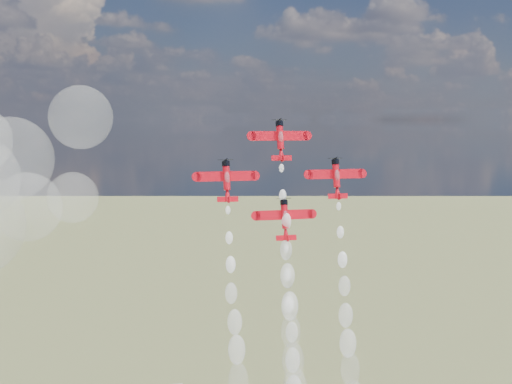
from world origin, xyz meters
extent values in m
cylinder|color=red|center=(18.86, 22.35, 102.96)|extent=(1.47, 2.63, 5.66)
cylinder|color=black|center=(18.86, 22.99, 105.84)|extent=(1.68, 1.87, 1.39)
cube|color=red|center=(18.86, 22.78, 103.19)|extent=(12.83, 0.68, 2.10)
cube|color=white|center=(15.39, 22.90, 103.16)|extent=(5.05, 0.16, 0.57)
cube|color=white|center=(22.33, 22.90, 103.16)|extent=(5.05, 0.16, 0.57)
cube|color=red|center=(18.86, 21.17, 98.38)|extent=(4.63, 0.37, 1.16)
cube|color=red|center=(18.86, 20.35, 98.35)|extent=(0.15, 2.04, 1.72)
ellipsoid|color=silver|center=(18.86, 21.77, 102.99)|extent=(1.16, 1.57, 2.77)
cone|color=red|center=(18.86, 21.45, 99.18)|extent=(1.47, 2.03, 2.99)
cylinder|color=red|center=(6.34, 20.44, 94.41)|extent=(1.47, 2.63, 5.66)
cylinder|color=black|center=(6.34, 21.08, 97.28)|extent=(1.68, 1.87, 1.39)
cube|color=red|center=(6.34, 20.87, 94.63)|extent=(12.83, 0.68, 2.10)
cube|color=white|center=(2.87, 20.99, 94.61)|extent=(5.05, 0.16, 0.57)
cube|color=white|center=(9.81, 20.99, 94.61)|extent=(5.05, 0.16, 0.57)
cube|color=red|center=(6.34, 19.26, 89.82)|extent=(4.63, 0.37, 1.16)
cube|color=red|center=(6.34, 18.44, 89.79)|extent=(0.15, 2.04, 1.72)
ellipsoid|color=silver|center=(6.34, 19.86, 94.43)|extent=(1.16, 1.57, 2.77)
cone|color=red|center=(6.34, 19.54, 90.62)|extent=(1.47, 2.03, 2.99)
cylinder|color=red|center=(31.39, 20.44, 94.41)|extent=(1.47, 2.63, 5.66)
cylinder|color=black|center=(31.39, 21.08, 97.28)|extent=(1.68, 1.87, 1.39)
cube|color=red|center=(31.39, 20.87, 94.63)|extent=(12.83, 0.68, 2.10)
cube|color=white|center=(27.92, 20.99, 94.61)|extent=(5.05, 0.16, 0.57)
cube|color=white|center=(34.86, 20.99, 94.61)|extent=(5.05, 0.16, 0.57)
cube|color=red|center=(31.39, 19.26, 89.82)|extent=(4.63, 0.37, 1.16)
cube|color=red|center=(31.39, 18.44, 89.79)|extent=(0.15, 2.04, 1.72)
ellipsoid|color=silver|center=(31.39, 19.86, 94.43)|extent=(1.16, 1.57, 2.77)
cone|color=red|center=(31.39, 19.54, 90.62)|extent=(1.47, 2.03, 2.99)
cylinder|color=red|center=(18.86, 18.53, 85.85)|extent=(1.47, 2.63, 5.66)
cylinder|color=black|center=(18.86, 19.17, 88.72)|extent=(1.68, 1.87, 1.39)
cube|color=red|center=(18.86, 18.96, 86.08)|extent=(12.83, 0.68, 2.10)
cube|color=white|center=(15.39, 19.08, 86.05)|extent=(5.05, 0.16, 0.57)
cube|color=white|center=(22.33, 19.08, 86.05)|extent=(5.05, 0.16, 0.57)
cube|color=red|center=(18.86, 17.35, 81.26)|extent=(4.63, 0.37, 1.16)
cube|color=red|center=(18.86, 16.53, 81.23)|extent=(0.15, 2.04, 1.72)
ellipsoid|color=silver|center=(18.86, 17.95, 85.87)|extent=(1.16, 1.57, 2.77)
cone|color=red|center=(18.86, 17.64, 82.06)|extent=(1.47, 2.03, 2.99)
sphere|color=white|center=(18.76, 20.90, 96.18)|extent=(1.05, 1.05, 1.05)
sphere|color=white|center=(18.70, 19.64, 90.22)|extent=(1.56, 1.56, 1.56)
sphere|color=white|center=(19.11, 18.20, 84.74)|extent=(2.08, 2.08, 2.08)
sphere|color=white|center=(18.80, 17.26, 78.65)|extent=(2.59, 2.59, 2.59)
sphere|color=white|center=(18.78, 15.99, 73.20)|extent=(3.10, 3.10, 3.10)
sphere|color=white|center=(18.91, 14.62, 66.83)|extent=(3.61, 3.61, 3.61)
sphere|color=white|center=(18.75, 13.28, 61.64)|extent=(4.12, 4.12, 4.12)
sphere|color=white|center=(18.71, 11.47, 55.79)|extent=(4.63, 4.63, 4.63)
sphere|color=white|center=(6.28, 18.81, 87.53)|extent=(1.05, 1.05, 1.05)
sphere|color=white|center=(6.27, 17.66, 81.72)|extent=(1.56, 1.56, 1.56)
sphere|color=white|center=(6.30, 16.40, 76.20)|extent=(2.08, 2.08, 2.08)
sphere|color=white|center=(6.11, 15.08, 70.33)|extent=(2.59, 2.59, 2.59)
sphere|color=white|center=(6.61, 13.92, 64.40)|extent=(3.10, 3.10, 3.10)
sphere|color=white|center=(6.72, 12.61, 58.83)|extent=(3.61, 3.61, 3.61)
sphere|color=white|center=(6.65, 10.97, 52.93)|extent=(4.12, 4.12, 4.12)
sphere|color=white|center=(31.45, 18.84, 87.60)|extent=(1.05, 1.05, 1.05)
sphere|color=white|center=(31.45, 17.62, 81.95)|extent=(1.56, 1.56, 1.56)
sphere|color=white|center=(31.50, 16.28, 76.02)|extent=(2.08, 2.08, 2.08)
sphere|color=white|center=(31.67, 15.29, 70.34)|extent=(2.59, 2.59, 2.59)
sphere|color=white|center=(31.41, 13.67, 64.20)|extent=(3.10, 3.10, 3.10)
sphere|color=white|center=(31.50, 12.39, 58.33)|extent=(3.61, 3.61, 3.61)
sphere|color=white|center=(31.52, 10.99, 53.01)|extent=(4.12, 4.12, 4.12)
sphere|color=white|center=(18.73, 17.02, 78.96)|extent=(1.05, 1.05, 1.05)
sphere|color=white|center=(18.68, 15.70, 73.40)|extent=(1.56, 1.56, 1.56)
sphere|color=white|center=(18.66, 14.45, 67.21)|extent=(2.08, 2.08, 2.08)
sphere|color=white|center=(18.97, 13.21, 61.46)|extent=(2.59, 2.59, 2.59)
sphere|color=white|center=(18.66, 11.54, 55.90)|extent=(3.10, 3.10, 3.10)
sphere|color=white|center=(-34.63, 20.46, 89.27)|extent=(13.93, 13.93, 13.93)
sphere|color=white|center=(-38.52, 34.04, 98.31)|extent=(18.26, 18.26, 18.26)
sphere|color=white|center=(-25.81, 36.00, 89.29)|extent=(11.51, 11.51, 11.51)
sphere|color=white|center=(-23.65, 33.90, 107.29)|extent=(14.11, 14.11, 14.11)
camera|label=1|loc=(-25.17, -128.78, 106.74)|focal=50.00mm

